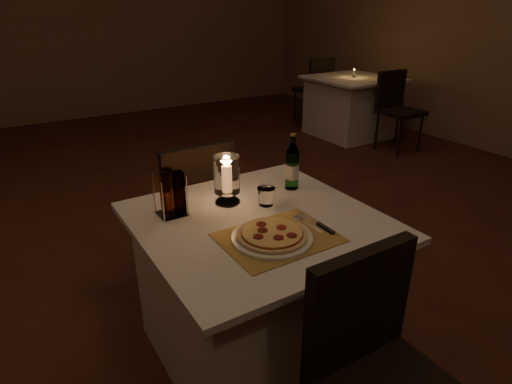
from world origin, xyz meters
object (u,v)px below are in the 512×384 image
main_table (258,289)px  water_bottle (292,167)px  chair_near (377,360)px  pizza (272,234)px  neighbor_table_right (351,106)px  tumbler (266,197)px  chair_far (193,200)px  hurricane_candle (227,176)px  plate (272,238)px

main_table → water_bottle: (0.32, 0.20, 0.48)m
chair_near → water_bottle: 1.01m
pizza → neighbor_table_right: (3.11, 2.81, -0.39)m
tumbler → neighbor_table_right: (2.95, 2.53, -0.41)m
main_table → chair_near: bearing=-90.0°
main_table → water_bottle: size_ratio=3.53×
chair_far → hurricane_candle: bearing=-94.1°
chair_near → tumbler: 0.86m
plate → neighbor_table_right: plate is taller
pizza → neighbor_table_right: bearing=42.1°
main_table → hurricane_candle: (-0.04, 0.21, 0.50)m
main_table → plate: (-0.05, -0.18, 0.38)m
plate → hurricane_candle: bearing=88.0°
main_table → neighbor_table_right: (3.06, 2.63, 0.00)m
plate → pizza: bearing=-110.6°
chair_near → plate: bearing=95.3°
tumbler → water_bottle: size_ratio=0.30×
chair_near → hurricane_candle: 0.98m
chair_near → pizza: size_ratio=3.21×
chair_far → plate: 0.92m
plate → pizza: pizza is taller
water_bottle → neighbor_table_right: water_bottle is taller
chair_near → hurricane_candle: bearing=92.2°
main_table → chair_far: size_ratio=1.11×
hurricane_candle → plate: bearing=-92.0°
neighbor_table_right → water_bottle: bearing=-138.4°
plate → water_bottle: water_bottle is taller
chair_near → neighbor_table_right: (3.06, 3.34, -0.18)m
chair_far → neighbor_table_right: size_ratio=0.90×
tumbler → plate: bearing=-118.8°
pizza → plate: bearing=69.4°
hurricane_candle → neighbor_table_right: 3.96m
water_bottle → main_table: bearing=-148.3°
plate → hurricane_candle: 0.41m
hurricane_candle → water_bottle: bearing=-2.4°
water_bottle → hurricane_candle: (-0.36, 0.02, 0.02)m
tumbler → main_table: bearing=-135.9°
chair_far → neighbor_table_right: bearing=32.0°
tumbler → neighbor_table_right: bearing=40.5°
main_table → plate: plate is taller
pizza → water_bottle: size_ratio=0.99×
pizza → main_table: bearing=74.5°
chair_near → plate: size_ratio=2.81×
tumbler → water_bottle: 0.25m
chair_near → pizza: (-0.05, 0.53, 0.22)m
chair_far → pizza: 0.92m
neighbor_table_right → main_table: bearing=-139.3°
chair_near → plate: (-0.05, 0.53, 0.20)m
pizza → tumbler: bearing=61.2°
chair_far → main_table: bearing=-90.0°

